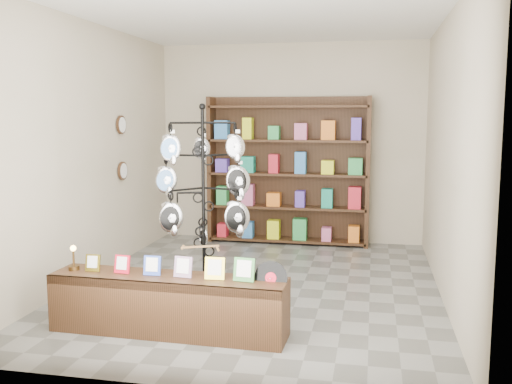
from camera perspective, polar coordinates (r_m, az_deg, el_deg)
ground at (r=6.55m, az=0.14°, el=-9.38°), size 5.00×5.00×0.00m
room_envelope at (r=6.26m, az=0.15°, el=7.03°), size 5.00×5.00×5.00m
display_tree at (r=5.86m, az=-5.29°, el=0.37°), size 1.09×1.09×2.04m
front_shelf at (r=5.19m, az=-8.74°, el=-11.03°), size 2.12×0.48×0.75m
back_shelving at (r=8.57m, az=3.20°, el=1.68°), size 2.42×0.36×2.20m
wall_clocks at (r=7.66m, az=-13.26°, el=4.31°), size 0.03×0.24×0.84m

